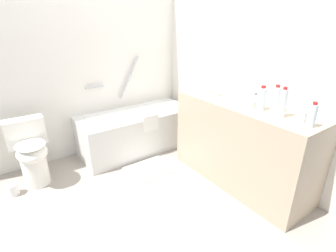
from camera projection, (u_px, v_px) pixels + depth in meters
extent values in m
plane|color=#9E9389|center=(130.00, 207.00, 2.38)|extent=(3.95, 3.95, 0.00)
cube|color=silver|center=(70.00, 61.00, 2.97)|extent=(3.35, 0.10, 2.39)
cube|color=silver|center=(249.00, 65.00, 2.72)|extent=(0.10, 3.11, 2.39)
cube|color=silver|center=(137.00, 131.00, 3.40)|extent=(1.51, 0.64, 0.52)
cube|color=white|center=(136.00, 115.00, 3.31)|extent=(1.24, 0.46, 0.09)
cylinder|color=#BABAC0|center=(172.00, 102.00, 3.60)|extent=(0.09, 0.03, 0.03)
cylinder|color=#BABAC0|center=(129.00, 77.00, 3.40)|extent=(0.33, 0.03, 0.54)
cylinder|color=#BABAC0|center=(94.00, 87.00, 3.16)|extent=(0.23, 0.03, 0.03)
cube|color=white|center=(150.00, 123.00, 3.10)|extent=(0.22, 0.03, 0.20)
cylinder|color=white|center=(35.00, 167.00, 2.66)|extent=(0.25, 0.25, 0.40)
ellipsoid|color=white|center=(32.00, 153.00, 2.55)|extent=(0.30, 0.37, 0.16)
ellipsoid|color=white|center=(30.00, 145.00, 2.52)|extent=(0.29, 0.35, 0.02)
cube|color=white|center=(25.00, 132.00, 2.66)|extent=(0.39, 0.16, 0.30)
cylinder|color=#BBBBC0|center=(22.00, 118.00, 2.60)|extent=(0.03, 0.03, 0.01)
cube|color=tan|center=(242.00, 144.00, 2.63)|extent=(0.56, 1.50, 0.89)
cylinder|color=white|center=(243.00, 100.00, 2.45)|extent=(0.32, 0.32, 0.06)
cylinder|color=#9F9FA4|center=(256.00, 96.00, 2.55)|extent=(0.02, 0.02, 0.08)
cylinder|color=#9F9FA4|center=(253.00, 93.00, 2.51)|extent=(0.11, 0.02, 0.02)
cylinder|color=#9F9FA4|center=(260.00, 100.00, 2.52)|extent=(0.03, 0.03, 0.04)
cylinder|color=#9F9FA4|center=(251.00, 97.00, 2.61)|extent=(0.03, 0.03, 0.04)
cylinder|color=silver|center=(312.00, 116.00, 1.88)|extent=(0.06, 0.06, 0.18)
cylinder|color=red|center=(315.00, 103.00, 1.84)|extent=(0.03, 0.03, 0.02)
cylinder|color=silver|center=(276.00, 100.00, 2.18)|extent=(0.07, 0.07, 0.23)
cylinder|color=red|center=(278.00, 86.00, 2.14)|extent=(0.04, 0.04, 0.02)
cylinder|color=silver|center=(262.00, 99.00, 2.24)|extent=(0.07, 0.07, 0.20)
cylinder|color=red|center=(264.00, 87.00, 2.19)|extent=(0.04, 0.04, 0.02)
cylinder|color=silver|center=(283.00, 104.00, 2.07)|extent=(0.06, 0.06, 0.24)
cylinder|color=red|center=(285.00, 88.00, 2.02)|extent=(0.03, 0.03, 0.02)
cylinder|color=white|center=(302.00, 117.00, 1.99)|extent=(0.07, 0.07, 0.09)
cylinder|color=white|center=(205.00, 87.00, 2.86)|extent=(0.06, 0.06, 0.09)
cylinder|color=white|center=(216.00, 92.00, 2.69)|extent=(0.07, 0.07, 0.09)
cylinder|color=white|center=(207.00, 89.00, 2.79)|extent=(0.08, 0.08, 0.09)
cube|color=white|center=(150.00, 169.00, 2.98)|extent=(0.53, 0.43, 0.01)
cylinder|color=white|center=(13.00, 189.00, 2.54)|extent=(0.11, 0.11, 0.12)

